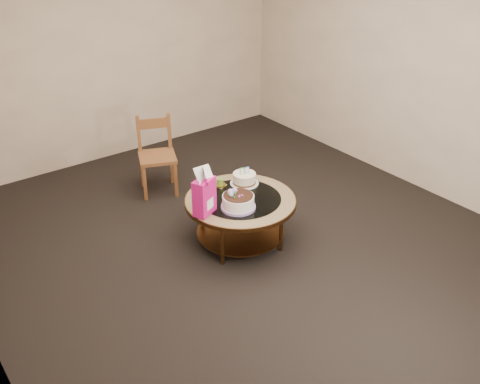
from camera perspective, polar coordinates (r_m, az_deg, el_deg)
ground at (r=5.07m, az=0.04°, el=-5.16°), size 5.00×5.00×0.00m
room_walls at (r=4.40m, az=0.04°, el=11.73°), size 4.52×5.02×2.61m
coffee_table at (r=4.87m, az=0.04°, el=-1.47°), size 1.02×1.02×0.46m
decorated_cake at (r=4.65m, az=-0.21°, el=-1.10°), size 0.31×0.31×0.18m
cream_cake at (r=5.05m, az=0.47°, el=1.42°), size 0.27×0.27×0.17m
gift_bag at (r=4.52m, az=-3.85°, el=0.04°), size 0.24×0.21×0.42m
pillar_candle at (r=5.02m, az=-2.15°, el=0.91°), size 0.13×0.13×0.09m
dining_chair at (r=5.82m, az=-8.86°, el=3.95°), size 0.50×0.50×0.83m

